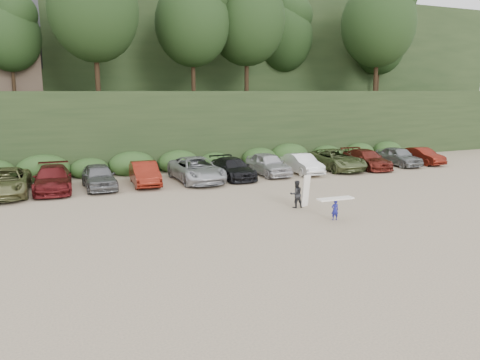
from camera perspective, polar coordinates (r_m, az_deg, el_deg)
name	(u,v)px	position (r m, az deg, el deg)	size (l,w,h in m)	color
ground	(242,219)	(22.38, 0.23, -4.83)	(120.00, 120.00, 0.00)	tan
hillside_backdrop	(112,44)	(56.53, -15.37, 15.74)	(90.00, 41.50, 28.00)	black
parked_cars	(209,169)	(32.02, -3.74, 1.33)	(38.98, 6.17, 1.63)	#ACACB1
child_surfer	(335,205)	(22.56, 11.52, -3.01)	(1.81, 0.58, 1.08)	navy
adult_surfer	(297,194)	(24.64, 6.97, -1.68)	(1.19, 0.59, 1.71)	black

